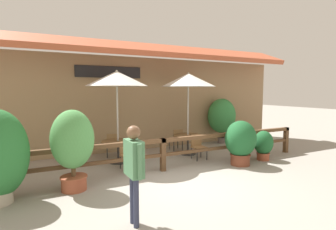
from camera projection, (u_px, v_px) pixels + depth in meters
ground_plane at (181, 182)px, 6.66m from camera, size 60.00×60.00×0.00m
building_facade at (129, 95)px, 10.10m from camera, size 14.28×1.49×4.23m
patio_railing at (163, 147)px, 7.52m from camera, size 10.40×0.14×0.95m
patio_umbrella_near at (117, 79)px, 8.24m from camera, size 1.96×1.96×2.97m
dining_table_near at (118, 145)px, 8.43m from camera, size 1.06×1.06×0.72m
chair_near_streetside at (128, 154)px, 7.75m from camera, size 0.44×0.44×0.83m
chair_near_wallside at (113, 144)px, 9.18m from camera, size 0.50×0.50×0.83m
patio_umbrella_middle at (188, 80)px, 9.36m from camera, size 1.96×1.96×2.97m
dining_table_middle at (188, 139)px, 9.56m from camera, size 1.06×1.06×0.72m
chair_middle_streetside at (198, 146)px, 8.90m from camera, size 0.43×0.43×0.83m
chair_middle_wallside at (177, 139)px, 10.19m from camera, size 0.42×0.42×0.83m
potted_plant_broad_leaf at (263, 144)px, 8.75m from camera, size 0.66×0.60×0.99m
potted_plant_small_flowering at (73, 144)px, 6.03m from camera, size 0.98×0.88×1.89m
potted_plant_corner_fern at (241, 141)px, 8.14m from camera, size 1.01×0.91×1.40m
potted_plant_entrance_palm at (222, 116)px, 11.52m from camera, size 1.26×1.14×1.97m
pedestrian at (134, 162)px, 4.44m from camera, size 0.24×0.61×1.74m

